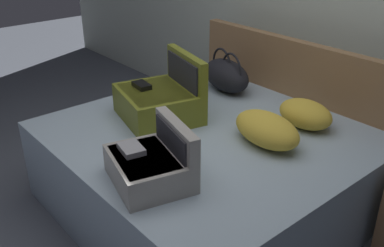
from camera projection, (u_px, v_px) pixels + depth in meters
The scene contains 8 objects.
ground_plane at pixel (159, 229), 2.75m from camera, with size 12.00×12.00×0.00m, color #4C515B.
bed at pixel (207, 170), 2.86m from camera, with size 1.82×1.72×0.56m, color #99ADBC.
headboard at pixel (296, 105), 3.30m from camera, with size 1.86×0.08×0.98m, color olive.
hard_case_large at pixel (160, 100), 2.88m from camera, with size 0.61×0.58×0.42m.
hard_case_medium at pixel (151, 164), 2.20m from camera, with size 0.50×0.46×0.30m.
duffel_bag at pixel (226, 75), 3.34m from camera, with size 0.52×0.36×0.31m.
pillow_near_headboard at pixel (305, 114), 2.78m from camera, with size 0.37×0.26×0.17m, color gold.
pillow_center_head at pixel (267, 129), 2.57m from camera, with size 0.46×0.28×0.18m, color gold.
Camera 1 is at (1.80, -1.26, 1.81)m, focal length 40.88 mm.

